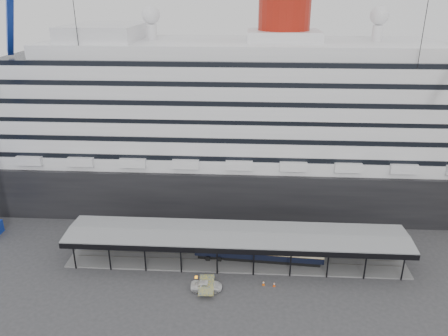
{
  "coord_description": "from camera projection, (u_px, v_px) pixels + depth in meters",
  "views": [
    {
      "loc": [
        1.68,
        -57.3,
        42.01
      ],
      "look_at": [
        -2.22,
        8.0,
        15.39
      ],
      "focal_mm": 35.0,
      "sensor_mm": 36.0,
      "label": 1
    }
  ],
  "objects": [
    {
      "name": "ground",
      "position": [
        235.0,
        277.0,
        68.91
      ],
      "size": [
        200.0,
        200.0,
        0.0
      ],
      "primitive_type": "plane",
      "color": "#343436",
      "rests_on": "ground"
    },
    {
      "name": "cruise_ship",
      "position": [
        242.0,
        112.0,
        91.58
      ],
      "size": [
        130.0,
        30.0,
        43.9
      ],
      "color": "black",
      "rests_on": "ground"
    },
    {
      "name": "platform_canopy",
      "position": [
        236.0,
        247.0,
        72.64
      ],
      "size": [
        56.0,
        9.18,
        5.3
      ],
      "color": "slate",
      "rests_on": "ground"
    },
    {
      "name": "port_truck",
      "position": [
        207.0,
        286.0,
        65.91
      ],
      "size": [
        4.84,
        2.4,
        1.32
      ],
      "primitive_type": "imported",
      "rotation": [
        0.0,
        0.0,
        1.62
      ],
      "color": "silver",
      "rests_on": "ground"
    },
    {
      "name": "pullman_carriage",
      "position": [
        259.0,
        247.0,
        72.36
      ],
      "size": [
        21.38,
        4.19,
        20.85
      ],
      "rotation": [
        0.0,
        0.0,
        -0.07
      ],
      "color": "black",
      "rests_on": "ground"
    },
    {
      "name": "traffic_cone_left",
      "position": [
        203.0,
        290.0,
        65.5
      ],
      "size": [
        0.39,
        0.39,
        0.68
      ],
      "rotation": [
        0.0,
        0.0,
        -0.14
      ],
      "color": "#DB530C",
      "rests_on": "ground"
    },
    {
      "name": "traffic_cone_mid",
      "position": [
        264.0,
        283.0,
        66.97
      ],
      "size": [
        0.43,
        0.43,
        0.8
      ],
      "rotation": [
        0.0,
        0.0,
        0.03
      ],
      "color": "#E75E0C",
      "rests_on": "ground"
    },
    {
      "name": "traffic_cone_right",
      "position": [
        274.0,
        284.0,
        66.73
      ],
      "size": [
        0.39,
        0.39,
        0.74
      ],
      "rotation": [
        0.0,
        0.0,
        -0.04
      ],
      "color": "#D4460B",
      "rests_on": "ground"
    }
  ]
}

